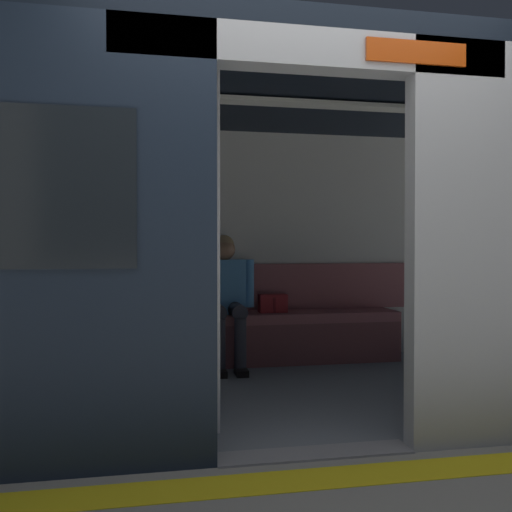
{
  "coord_description": "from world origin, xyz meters",
  "views": [
    {
      "loc": [
        0.85,
        2.78,
        1.1
      ],
      "look_at": [
        0.07,
        -1.26,
        1.03
      ],
      "focal_mm": 38.68,
      "sensor_mm": 36.0,
      "label": 1
    }
  ],
  "objects_px": {
    "bench_seat": "(244,326)",
    "train_car": "(256,186)",
    "person_seated": "(225,291)",
    "handbag": "(273,303)",
    "grab_pole_door": "(217,247)",
    "book": "(183,312)"
  },
  "relations": [
    {
      "from": "bench_seat",
      "to": "train_car",
      "type": "bearing_deg",
      "value": 85.71
    },
    {
      "from": "person_seated",
      "to": "handbag",
      "type": "relative_size",
      "value": 4.63
    },
    {
      "from": "bench_seat",
      "to": "grab_pole_door",
      "type": "relative_size",
      "value": 1.36
    },
    {
      "from": "person_seated",
      "to": "book",
      "type": "bearing_deg",
      "value": -19.59
    },
    {
      "from": "bench_seat",
      "to": "book",
      "type": "height_order",
      "value": "book"
    },
    {
      "from": "bench_seat",
      "to": "handbag",
      "type": "relative_size",
      "value": 11.46
    },
    {
      "from": "handbag",
      "to": "grab_pole_door",
      "type": "distance_m",
      "value": 2.07
    },
    {
      "from": "train_car",
      "to": "bench_seat",
      "type": "bearing_deg",
      "value": -94.29
    },
    {
      "from": "train_car",
      "to": "handbag",
      "type": "xyz_separation_m",
      "value": [
        -0.36,
        -1.06,
        -0.98
      ]
    },
    {
      "from": "train_car",
      "to": "grab_pole_door",
      "type": "distance_m",
      "value": 0.99
    },
    {
      "from": "train_car",
      "to": "handbag",
      "type": "bearing_deg",
      "value": -108.86
    },
    {
      "from": "train_car",
      "to": "person_seated",
      "type": "relative_size",
      "value": 5.32
    },
    {
      "from": "book",
      "to": "person_seated",
      "type": "bearing_deg",
      "value": 129.76
    },
    {
      "from": "bench_seat",
      "to": "handbag",
      "type": "distance_m",
      "value": 0.35
    },
    {
      "from": "bench_seat",
      "to": "book",
      "type": "xyz_separation_m",
      "value": [
        0.55,
        -0.08,
        0.13
      ]
    },
    {
      "from": "train_car",
      "to": "grab_pole_door",
      "type": "xyz_separation_m",
      "value": [
        0.39,
        0.79,
        -0.45
      ]
    },
    {
      "from": "bench_seat",
      "to": "grab_pole_door",
      "type": "xyz_separation_m",
      "value": [
        0.47,
        1.81,
        0.73
      ]
    },
    {
      "from": "person_seated",
      "to": "grab_pole_door",
      "type": "distance_m",
      "value": 1.83
    },
    {
      "from": "train_car",
      "to": "bench_seat",
      "type": "xyz_separation_m",
      "value": [
        -0.08,
        -1.02,
        -1.18
      ]
    },
    {
      "from": "person_seated",
      "to": "grab_pole_door",
      "type": "xyz_separation_m",
      "value": [
        0.29,
        1.76,
        0.41
      ]
    },
    {
      "from": "grab_pole_door",
      "to": "bench_seat",
      "type": "bearing_deg",
      "value": -104.38
    },
    {
      "from": "person_seated",
      "to": "handbag",
      "type": "xyz_separation_m",
      "value": [
        -0.46,
        -0.1,
        -0.13
      ]
    }
  ]
}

